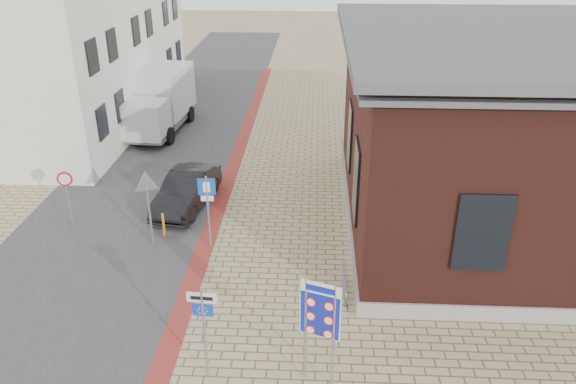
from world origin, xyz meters
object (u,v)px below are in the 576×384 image
(box_truck, at_px, (158,101))
(essen_sign, at_px, (204,319))
(sedan, at_px, (187,190))
(bollard, at_px, (164,226))
(border_sign, at_px, (320,313))
(parking_sign, at_px, (207,199))

(box_truck, relative_size, essen_sign, 2.31)
(essen_sign, bearing_deg, sedan, 108.70)
(sedan, height_order, bollard, sedan)
(border_sign, height_order, bollard, border_sign)
(essen_sign, bearing_deg, border_sign, 3.68)
(sedan, bearing_deg, parking_sign, -55.42)
(essen_sign, bearing_deg, box_truck, 111.62)
(border_sign, xyz_separation_m, parking_sign, (-3.67, 6.00, -0.24))
(box_truck, relative_size, bollard, 6.43)
(sedan, relative_size, box_truck, 0.68)
(box_truck, relative_size, parking_sign, 2.32)
(border_sign, xyz_separation_m, bollard, (-5.37, 6.50, -1.56))
(border_sign, relative_size, essen_sign, 1.08)
(box_truck, xyz_separation_m, parking_sign, (4.69, -11.56, 0.20))
(border_sign, bearing_deg, box_truck, 134.54)
(parking_sign, bearing_deg, essen_sign, -84.17)
(essen_sign, xyz_separation_m, bollard, (-2.70, 6.50, -1.28))
(border_sign, height_order, essen_sign, border_sign)
(sedan, bearing_deg, bollard, -87.81)
(border_sign, bearing_deg, essen_sign, -160.90)
(sedan, distance_m, parking_sign, 3.45)
(sedan, height_order, box_truck, box_truck)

